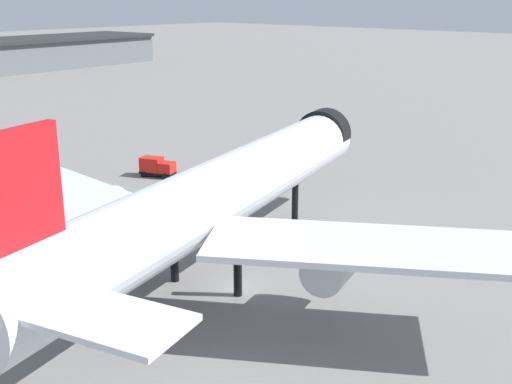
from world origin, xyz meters
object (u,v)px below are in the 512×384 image
object	(u,v)px
airliner_near_gate	(218,196)
baggage_cart_trailing	(262,169)
service_truck_front	(157,166)
traffic_cone_near_nose	(69,185)

from	to	relation	value
airliner_near_gate	baggage_cart_trailing	xyz separation A→B (m)	(32.10, 22.01, -7.71)
service_truck_front	traffic_cone_near_nose	world-z (taller)	service_truck_front
airliner_near_gate	traffic_cone_near_nose	distance (m)	40.96
baggage_cart_trailing	traffic_cone_near_nose	bearing A→B (deg)	-164.44
service_truck_front	baggage_cart_trailing	world-z (taller)	service_truck_front
airliner_near_gate	baggage_cart_trailing	bearing A→B (deg)	19.93
airliner_near_gate	baggage_cart_trailing	distance (m)	39.67
airliner_near_gate	traffic_cone_near_nose	size ratio (longest dim) A/B	99.97
baggage_cart_trailing	airliner_near_gate	bearing A→B (deg)	-94.23
service_truck_front	baggage_cart_trailing	xyz separation A→B (m)	(11.54, -11.84, -0.61)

